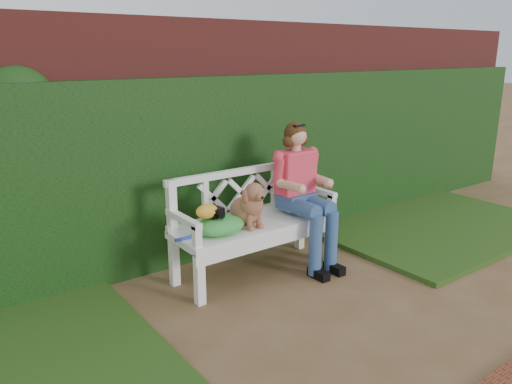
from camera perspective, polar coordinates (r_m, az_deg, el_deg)
ground at (r=3.78m, az=8.82°, el=-14.81°), size 60.00×60.00×0.00m
brick_wall at (r=4.85m, az=-6.76°, el=5.99°), size 10.00×0.30×2.20m
ivy_hedge at (r=4.71m, az=-5.33°, el=2.65°), size 10.00×0.18×1.70m
grass_right at (r=6.01m, az=19.03°, el=-3.44°), size 2.60×2.00×0.05m
garden_bench at (r=4.45m, az=0.00°, el=-6.34°), size 1.60×0.66×0.48m
seated_woman at (r=4.58m, az=4.83°, el=-0.68°), size 0.71×0.83×1.24m
dog at (r=4.21m, az=-0.98°, el=-1.26°), size 0.33×0.41×0.40m
tennis_racket at (r=4.12m, az=-4.53°, el=-4.41°), size 0.62×0.33×0.03m
green_bag at (r=4.08m, az=-4.16°, el=-3.78°), size 0.50×0.44×0.14m
camera_item at (r=4.03m, az=-4.59°, el=-2.35°), size 0.12×0.10×0.08m
baseball_glove at (r=4.00m, az=-5.63°, el=-2.21°), size 0.22×0.19×0.12m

